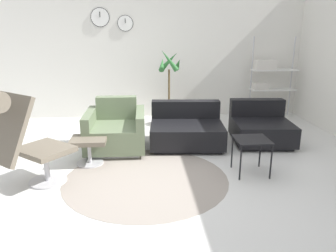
{
  "coord_description": "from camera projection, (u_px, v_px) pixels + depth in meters",
  "views": [
    {
      "loc": [
        -0.0,
        -3.88,
        1.74
      ],
      "look_at": [
        0.32,
        0.19,
        0.55
      ],
      "focal_mm": 35.0,
      "sensor_mm": 36.0,
      "label": 1
    }
  ],
  "objects": [
    {
      "name": "armchair_red",
      "position": [
        116.0,
        131.0,
        4.93
      ],
      "size": [
        0.87,
        0.89,
        0.76
      ],
      "rotation": [
        0.0,
        0.0,
        3.14
      ],
      "color": "silver",
      "rests_on": "ground_plane"
    },
    {
      "name": "potted_plant",
      "position": [
        169.0,
        101.0,
        6.21
      ],
      "size": [
        0.43,
        0.41,
        1.44
      ],
      "color": "brown",
      "rests_on": "ground_plane"
    },
    {
      "name": "wall_back",
      "position": [
        141.0,
        48.0,
        6.59
      ],
      "size": [
        12.0,
        0.09,
        2.8
      ],
      "color": "silver",
      "rests_on": "ground_plane"
    },
    {
      "name": "round_rug",
      "position": [
        146.0,
        179.0,
        4.0
      ],
      "size": [
        2.0,
        2.0,
        0.01
      ],
      "color": "gray",
      "rests_on": "ground_plane"
    },
    {
      "name": "side_table",
      "position": [
        252.0,
        143.0,
        4.06
      ],
      "size": [
        0.42,
        0.42,
        0.46
      ],
      "color": "black",
      "rests_on": "ground_plane"
    },
    {
      "name": "couch_low",
      "position": [
        187.0,
        130.0,
        5.16
      ],
      "size": [
        1.18,
        1.01,
        0.64
      ],
      "rotation": [
        0.0,
        0.0,
        3.07
      ],
      "color": "black",
      "rests_on": "ground_plane"
    },
    {
      "name": "ottoman",
      "position": [
        89.0,
        145.0,
        4.38
      ],
      "size": [
        0.47,
        0.4,
        0.37
      ],
      "color": "#BCBCC1",
      "rests_on": "ground_plane"
    },
    {
      "name": "lounge_chair",
      "position": [
        15.0,
        130.0,
        3.47
      ],
      "size": [
        1.01,
        1.07,
        1.21
      ],
      "rotation": [
        0.0,
        0.0,
        -0.68
      ],
      "color": "#BCBCC1",
      "rests_on": "ground_plane"
    },
    {
      "name": "ground_plane",
      "position": [
        144.0,
        172.0,
        4.2
      ],
      "size": [
        12.0,
        12.0,
        0.0
      ],
      "primitive_type": "plane",
      "color": "silver"
    },
    {
      "name": "shelf_unit",
      "position": [
        267.0,
        75.0,
        6.61
      ],
      "size": [
        0.91,
        0.28,
        1.63
      ],
      "color": "#BCBCC1",
      "rests_on": "ground_plane"
    },
    {
      "name": "couch_second",
      "position": [
        261.0,
        128.0,
        5.28
      ],
      "size": [
        0.96,
        0.99,
        0.64
      ],
      "rotation": [
        0.0,
        0.0,
        3.07
      ],
      "color": "black",
      "rests_on": "ground_plane"
    }
  ]
}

